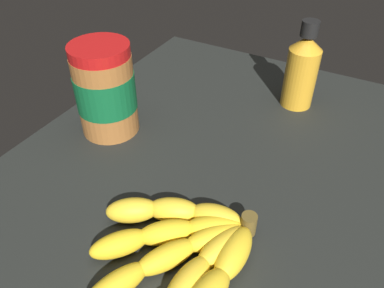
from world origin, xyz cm
name	(u,v)px	position (x,y,z in cm)	size (l,w,h in cm)	color
ground_plane	(217,171)	(0.00, 0.00, -2.23)	(74.41, 60.37, 4.46)	black
banana_bunch	(182,257)	(-18.59, -4.43, 1.58)	(22.88, 19.64, 3.39)	yellow
peanut_butter_jar	(105,90)	(-1.17, 19.70, 7.53)	(9.67, 9.67, 15.23)	#9E602D
honey_bottle	(302,70)	(21.71, -5.58, 7.03)	(5.66, 5.66, 15.83)	gold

